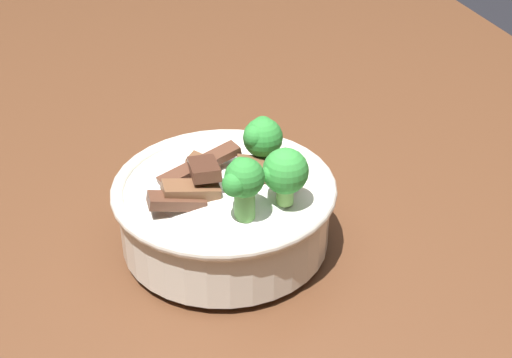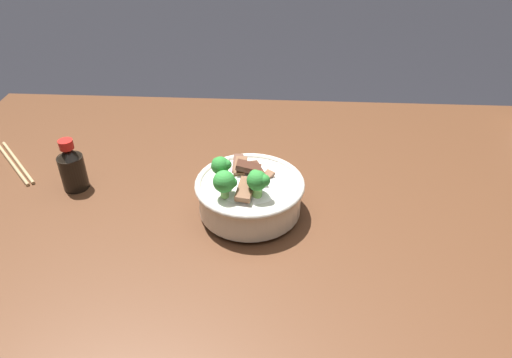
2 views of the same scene
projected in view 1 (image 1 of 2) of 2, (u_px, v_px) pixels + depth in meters
dining_table at (241, 252)px, 0.78m from camera, size 1.58×1.06×0.77m
rice_bowl at (226, 205)px, 0.65m from camera, size 0.20×0.20×0.12m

